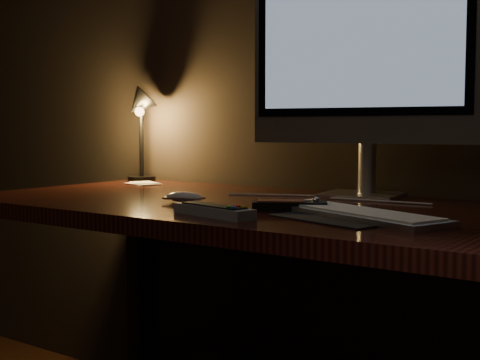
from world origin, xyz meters
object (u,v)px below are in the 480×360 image
Objects in this scene: monitor at (362,53)px; tv_remote at (214,210)px; media_remote at (290,205)px; desk at (280,250)px; desk_lamp at (140,117)px; keyboard at (354,213)px; mouse at (184,199)px.

monitor is 2.98× the size of tv_remote.
media_remote reaches higher than tv_remote.
desk is 2.48× the size of monitor.
desk_lamp reaches higher than tv_remote.
mouse is at bearing -158.32° from keyboard.
monitor is 0.61m from mouse.
mouse is 0.44× the size of tv_remote.
desk_lamp is (-0.84, 0.39, 0.21)m from media_remote.
tv_remote is (0.04, -0.33, 0.14)m from desk.
desk_lamp is at bearing 161.87° from desk.
monitor is at bearing 20.52° from desk_lamp.
keyboard reaches higher than desk.
media_remote is at bearing 78.35° from tv_remote.
desk_lamp is at bearing 124.94° from media_remote.
desk_lamp is (-1.01, 0.41, 0.21)m from keyboard.
tv_remote is at bearing -48.53° from mouse.
desk is 0.36m from keyboard.
desk is 0.24m from media_remote.
monitor is at bearing 59.76° from media_remote.
tv_remote reaches higher than mouse.
tv_remote is (-0.25, -0.16, 0.00)m from keyboard.
mouse is at bearing -136.50° from monitor.
tv_remote is 0.97m from desk_lamp.
tv_remote is (0.22, -0.16, 0.00)m from mouse.
desk is 16.57× the size of mouse.
desk is 0.56m from monitor.
keyboard is 2.03× the size of tv_remote.
monitor is 0.52m from media_remote.
desk is 0.83m from desk_lamp.
mouse is at bearing -14.36° from desk_lamp.
keyboard is 1.11m from desk_lamp.
tv_remote reaches higher than keyboard.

